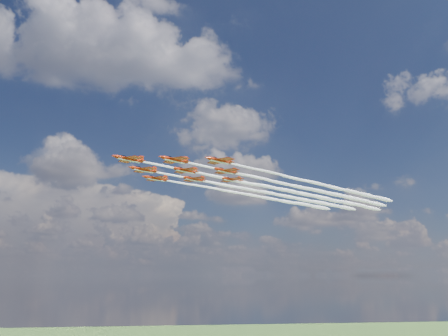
{
  "coord_description": "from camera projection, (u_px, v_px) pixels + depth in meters",
  "views": [
    {
      "loc": [
        -2.03,
        -127.92,
        44.5
      ],
      "look_at": [
        15.0,
        -3.01,
        75.73
      ],
      "focal_mm": 35.0,
      "sensor_mm": 36.0,
      "label": 1
    }
  ],
  "objects": [
    {
      "name": "jet_row4_starb",
      "position": [
        294.0,
        198.0,
        176.32
      ],
      "size": [
        91.43,
        64.9,
        2.44
      ],
      "rotation": [
        0.0,
        0.0,
        0.61
      ],
      "color": "#A92409"
    },
    {
      "name": "jet_row4_port",
      "position": [
        326.0,
        193.0,
        165.32
      ],
      "size": [
        91.43,
        64.9,
        2.44
      ],
      "rotation": [
        0.0,
        0.0,
        0.61
      ],
      "color": "#A92409"
    },
    {
      "name": "jet_lead",
      "position": [
        260.0,
        185.0,
        152.02
      ],
      "size": [
        91.43,
        64.9,
        2.44
      ],
      "rotation": [
        0.0,
        0.0,
        0.61
      ],
      "color": "#A92409"
    },
    {
      "name": "jet_row2_starb",
      "position": [
        262.0,
        192.0,
        163.79
      ],
      "size": [
        91.43,
        64.9,
        2.44
      ],
      "rotation": [
        0.0,
        0.0,
        0.61
      ],
      "color": "#A92409"
    },
    {
      "name": "jet_row3_port",
      "position": [
        329.0,
        186.0,
        153.55
      ],
      "size": [
        91.43,
        64.9,
        2.44
      ],
      "rotation": [
        0.0,
        0.0,
        0.61
      ],
      "color": "#A92409"
    },
    {
      "name": "jet_row3_centre",
      "position": [
        294.0,
        192.0,
        164.55
      ],
      "size": [
        91.43,
        64.9,
        2.44
      ],
      "rotation": [
        0.0,
        0.0,
        0.61
      ],
      "color": "#A92409"
    },
    {
      "name": "jet_row2_port",
      "position": [
        295.0,
        186.0,
        152.78
      ],
      "size": [
        91.43,
        64.9,
        2.44
      ],
      "rotation": [
        0.0,
        0.0,
        0.61
      ],
      "color": "#A92409"
    },
    {
      "name": "jet_row3_starb",
      "position": [
        264.0,
        198.0,
        175.56
      ],
      "size": [
        91.43,
        64.9,
        2.44
      ],
      "rotation": [
        0.0,
        0.0,
        0.61
      ],
      "color": "#A92409"
    },
    {
      "name": "jet_tail",
      "position": [
        324.0,
        198.0,
        177.09
      ],
      "size": [
        91.43,
        64.9,
        2.44
      ],
      "rotation": [
        0.0,
        0.0,
        0.61
      ],
      "color": "#A92409"
    }
  ]
}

